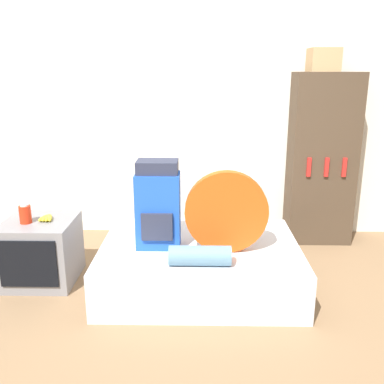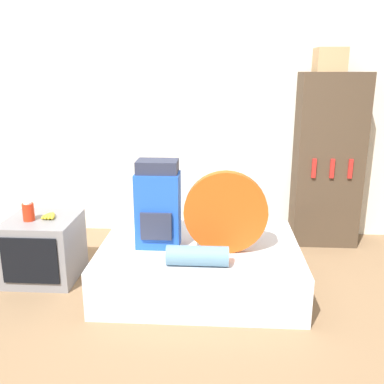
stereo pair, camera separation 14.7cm
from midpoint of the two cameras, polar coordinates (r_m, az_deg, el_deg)
ground_plane at (r=3.12m, az=-3.56°, el=-18.98°), size 16.00×16.00×0.00m
wall_back at (r=4.68m, az=-1.80°, el=9.97°), size 8.00×0.05×2.60m
bed at (r=3.69m, az=-0.11°, el=-9.66°), size 1.64×1.23×0.38m
backpack at (r=3.46m, az=-5.76°, el=-1.84°), size 0.35×0.27×0.72m
tent_bag at (r=3.36m, az=3.36°, el=-2.68°), size 0.66×0.09×0.66m
sleeping_roll at (r=3.20m, az=-0.27°, el=-8.49°), size 0.46×0.15×0.15m
television at (r=3.99m, az=-20.49°, el=-7.37°), size 0.59×0.60×0.55m
canister at (r=3.86m, az=-22.38°, el=-2.73°), size 0.10×0.10×0.17m
banana_bunch at (r=3.89m, az=-19.79°, el=-3.26°), size 0.13×0.17×0.04m
bookshelf at (r=4.65m, az=16.03°, el=4.14°), size 0.66×0.39×1.77m
cardboard_box at (r=4.55m, az=16.20°, el=16.57°), size 0.28×0.28×0.23m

